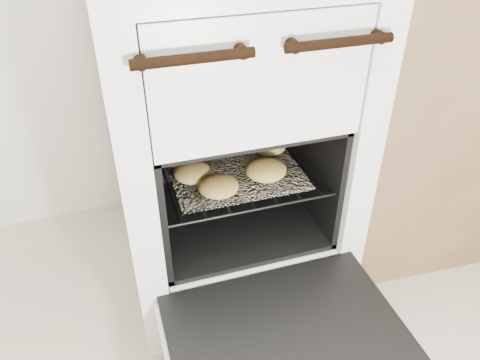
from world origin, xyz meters
name	(u,v)px	position (x,y,z in m)	size (l,w,h in m)	color
stove	(224,137)	(0.12, 1.16, 0.46)	(0.61, 0.68, 0.93)	silver
oven_door	(289,342)	(0.12, 0.65, 0.20)	(0.55, 0.43, 0.04)	black
oven_rack	(231,167)	(0.12, 1.10, 0.40)	(0.44, 0.43, 0.01)	black
foil_sheet	(233,168)	(0.12, 1.07, 0.40)	(0.34, 0.30, 0.01)	white
baked_rolls	(230,159)	(0.12, 1.09, 0.43)	(0.38, 0.33, 0.05)	tan
counter	(464,81)	(0.95, 1.21, 0.50)	(0.99, 0.66, 0.99)	brown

